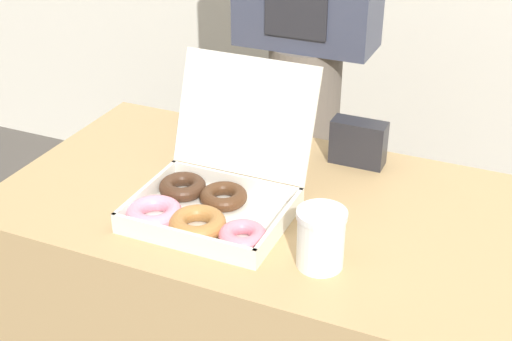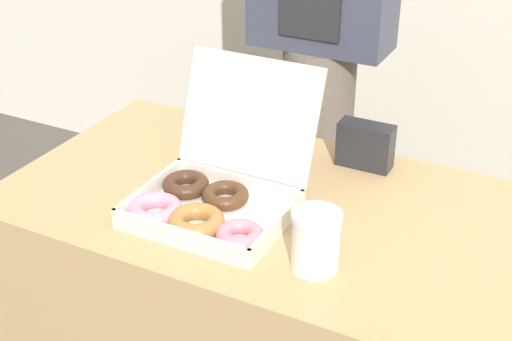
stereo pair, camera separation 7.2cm
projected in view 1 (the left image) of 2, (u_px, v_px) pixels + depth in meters
The scene contains 5 objects.
table at pixel (268, 339), 1.67m from camera, with size 1.13×0.63×0.76m.
donut_box at pixel (208, 196), 1.42m from camera, with size 0.32×0.33×0.27m.
coffee_cup at pixel (321, 238), 1.26m from camera, with size 0.09×0.09×0.11m.
napkin_holder at pixel (358, 143), 1.61m from camera, with size 0.12×0.05×0.10m.
person_customer at pixel (308, 12), 1.87m from camera, with size 0.37×0.24×1.74m.
Camera 1 is at (0.49, -1.18, 1.53)m, focal length 50.00 mm.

